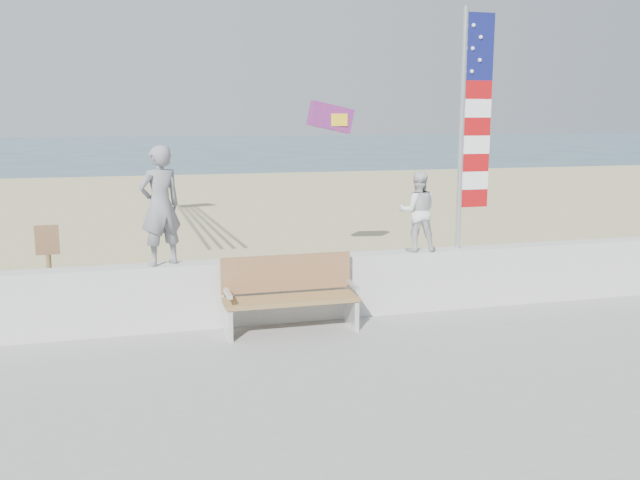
# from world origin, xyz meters

# --- Properties ---
(ground) EXTENTS (220.00, 220.00, 0.00)m
(ground) POSITION_xyz_m (0.00, 0.00, 0.00)
(ground) COLOR #305060
(ground) RESTS_ON ground
(sand) EXTENTS (90.00, 40.00, 0.08)m
(sand) POSITION_xyz_m (0.00, 9.00, 0.04)
(sand) COLOR tan
(sand) RESTS_ON ground
(seawall) EXTENTS (30.00, 0.35, 0.90)m
(seawall) POSITION_xyz_m (0.00, 2.00, 0.63)
(seawall) COLOR beige
(seawall) RESTS_ON boardwalk
(adult) EXTENTS (0.69, 0.59, 1.60)m
(adult) POSITION_xyz_m (-1.94, 2.00, 1.88)
(adult) COLOR slate
(adult) RESTS_ON seawall
(child) EXTENTS (0.66, 0.56, 1.18)m
(child) POSITION_xyz_m (1.74, 2.00, 1.67)
(child) COLOR silver
(child) RESTS_ON seawall
(bench) EXTENTS (1.80, 0.57, 1.00)m
(bench) POSITION_xyz_m (-0.30, 1.55, 0.69)
(bench) COLOR olive
(bench) RESTS_ON boardwalk
(flag) EXTENTS (0.50, 0.08, 3.50)m
(flag) POSITION_xyz_m (2.53, 2.00, 2.99)
(flag) COLOR silver
(flag) RESTS_ON seawall
(parafoil_kite) EXTENTS (0.97, 0.31, 0.66)m
(parafoil_kite) POSITION_xyz_m (1.60, 6.08, 3.02)
(parafoil_kite) COLOR red
(parafoil_kite) RESTS_ON ground
(sign) EXTENTS (0.32, 0.07, 1.46)m
(sign) POSITION_xyz_m (-3.48, 2.93, 0.94)
(sign) COLOR olive
(sign) RESTS_ON sand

